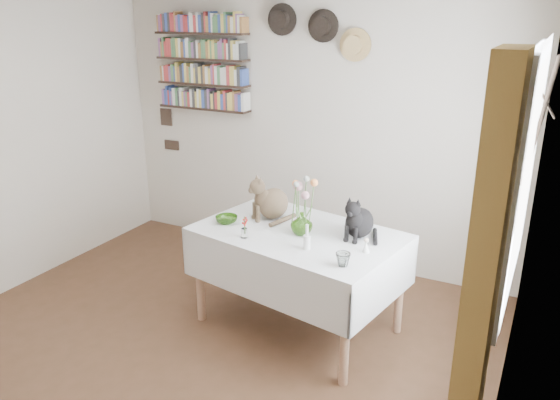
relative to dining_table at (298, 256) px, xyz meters
The scene contains 16 objects.
room 1.30m from the dining_table, 116.84° to the right, with size 4.08×4.58×2.58m.
window 1.68m from the dining_table, ahead, with size 0.12×1.52×1.32m.
curtain 1.87m from the dining_table, 38.70° to the right, with size 0.12×0.38×2.10m, color brown.
dining_table is the anchor object (origin of this frame).
tabby_cat 0.51m from the dining_table, 149.34° to the left, with size 0.24×0.31×0.36m, color brown, non-canonical shape.
black_cat 0.57m from the dining_table, 16.55° to the left, with size 0.22×0.28×0.33m, color black, non-canonical shape.
flower_vase 0.28m from the dining_table, 36.20° to the right, with size 0.16×0.16×0.17m, color #6BAC38.
green_bowl 0.61m from the dining_table, behind, with size 0.17×0.17×0.05m, color #6BAC38.
drinking_glass 0.67m from the dining_table, 37.79° to the right, with size 0.10×0.10×0.09m, color white.
candlestick 0.40m from the dining_table, 54.04° to the right, with size 0.05×0.05×0.18m.
berry_jar 0.49m from the dining_table, 136.71° to the right, with size 0.04×0.04×0.18m.
porcelain_figurine 0.62m from the dining_table, 11.55° to the right, with size 0.06×0.06×0.10m.
flower_bouquet 0.54m from the dining_table, 24.40° to the right, with size 0.17×0.12×0.39m.
bookshelf_unit 2.34m from the dining_table, 144.09° to the left, with size 1.00×0.16×0.91m.
wall_hats 2.01m from the dining_table, 108.08° to the left, with size 0.98×0.09×0.48m.
wall_art_plaques 2.52m from the dining_table, 150.00° to the left, with size 0.21×0.02×0.44m.
Camera 1 is at (2.08, -2.36, 2.32)m, focal length 35.00 mm.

